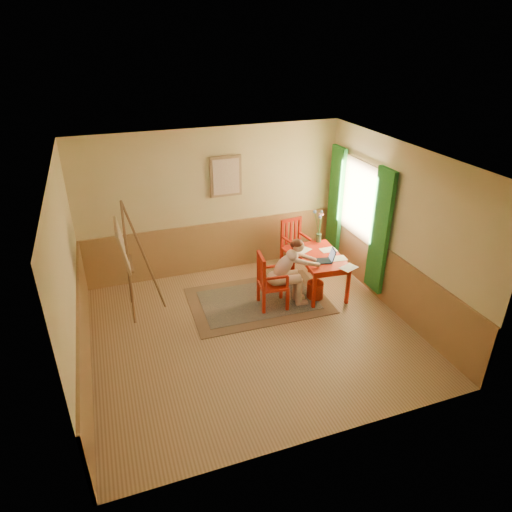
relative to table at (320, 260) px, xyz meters
name	(u,v)px	position (x,y,z in m)	size (l,w,h in m)	color
room	(252,253)	(-1.56, -0.81, 0.77)	(5.04, 4.54, 2.84)	tan
wainscot	(237,281)	(-1.56, -0.01, -0.13)	(5.00, 4.50, 1.00)	tan
window	(357,211)	(0.86, 0.29, 0.71)	(0.12, 2.01, 2.20)	white
wall_portrait	(226,176)	(-1.31, 1.39, 1.27)	(0.60, 0.05, 0.76)	#A07C54
rug	(258,300)	(-1.17, 0.02, -0.62)	(2.45, 1.67, 0.02)	#8C7251
table	(320,260)	(0.00, 0.00, 0.00)	(0.82, 1.26, 0.72)	red
chair_left	(270,281)	(-1.04, -0.22, -0.13)	(0.51, 0.49, 1.01)	red
chair_back	(295,245)	(-0.08, 0.90, -0.11)	(0.52, 0.54, 1.03)	red
figure	(288,270)	(-0.73, -0.25, 0.05)	(0.93, 0.44, 1.24)	beige
laptop	(325,259)	(-0.03, -0.24, 0.14)	(0.41, 0.29, 0.23)	#1E2338
papers	(329,256)	(0.12, -0.10, 0.09)	(0.79, 1.18, 0.00)	white
vase	(319,228)	(0.22, 0.53, 0.37)	(0.21, 0.30, 0.62)	#3F724C
wastebasket	(315,290)	(-0.18, -0.23, -0.47)	(0.29, 0.29, 0.31)	red
easel	(125,249)	(-3.29, 0.40, 0.56)	(0.67, 0.89, 2.02)	#92643E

